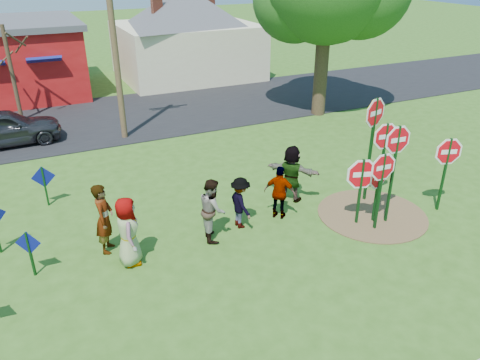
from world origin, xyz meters
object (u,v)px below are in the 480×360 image
at_px(stop_sign_a, 361,179).
at_px(suv, 4,128).
at_px(stop_sign_d, 385,143).
at_px(stop_sign_c, 396,152).
at_px(person_b, 104,218).
at_px(utility_pole, 113,36).
at_px(person_a, 128,232).
at_px(stop_sign_b, 374,124).

relative_size(stop_sign_a, suv, 0.51).
relative_size(stop_sign_d, suv, 0.64).
xyz_separation_m(stop_sign_c, stop_sign_d, (0.61, 1.10, -0.22)).
xyz_separation_m(person_b, suv, (-2.21, 9.25, -0.19)).
height_order(suv, utility_pole, utility_pole).
relative_size(person_a, utility_pole, 0.23).
xyz_separation_m(stop_sign_d, person_a, (-7.75, 0.07, -1.04)).
bearing_deg(stop_sign_a, person_b, -175.65).
xyz_separation_m(stop_sign_d, suv, (-10.37, 10.14, -1.18)).
bearing_deg(utility_pole, stop_sign_b, -57.63).
distance_m(person_b, suv, 9.51).
bearing_deg(person_a, stop_sign_b, -80.84).
height_order(stop_sign_b, utility_pole, utility_pole).
distance_m(stop_sign_a, person_b, 6.95).
bearing_deg(stop_sign_a, suv, 147.71).
bearing_deg(stop_sign_d, stop_sign_a, -142.98).
height_order(person_b, suv, person_b).
bearing_deg(suv, person_a, -167.27).
xyz_separation_m(stop_sign_a, person_a, (-6.31, 0.88, -0.51)).
height_order(stop_sign_c, stop_sign_d, stop_sign_c).
bearing_deg(utility_pole, person_b, -105.70).
distance_m(stop_sign_c, suv, 14.94).
bearing_deg(stop_sign_b, stop_sign_d, -53.23).
xyz_separation_m(person_a, suv, (-2.62, 10.07, -0.14)).
bearing_deg(person_b, person_a, -130.36).
distance_m(stop_sign_a, person_a, 6.40).
bearing_deg(stop_sign_c, stop_sign_b, 80.63).
bearing_deg(stop_sign_d, person_b, -178.52).
height_order(stop_sign_a, person_b, stop_sign_a).
distance_m(stop_sign_d, suv, 14.55).
bearing_deg(stop_sign_b, person_b, 160.03).
relative_size(stop_sign_a, person_b, 1.13).
bearing_deg(stop_sign_d, suv, 143.33).
distance_m(stop_sign_a, suv, 14.14).
bearing_deg(stop_sign_a, utility_pole, 132.79).
xyz_separation_m(stop_sign_c, suv, (-9.75, 11.23, -1.40)).
height_order(stop_sign_b, person_b, stop_sign_b).
distance_m(stop_sign_b, person_a, 7.62).
bearing_deg(stop_sign_d, stop_sign_b, 149.70).
bearing_deg(stop_sign_b, stop_sign_c, -118.25).
relative_size(stop_sign_a, person_a, 1.19).
relative_size(stop_sign_b, person_b, 1.81).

